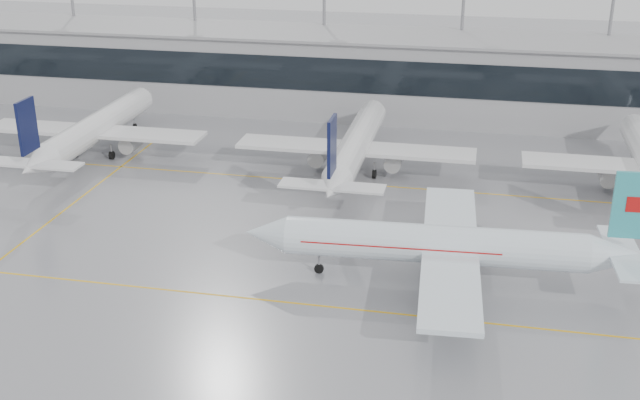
# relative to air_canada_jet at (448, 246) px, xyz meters

# --- Properties ---
(ground) EXTENTS (320.00, 320.00, 0.00)m
(ground) POSITION_rel_air_canada_jet_xyz_m (-12.97, -6.75, -3.69)
(ground) COLOR gray
(ground) RESTS_ON ground
(taxi_line_main) EXTENTS (120.00, 0.25, 0.01)m
(taxi_line_main) POSITION_rel_air_canada_jet_xyz_m (-12.97, -6.75, -3.69)
(taxi_line_main) COLOR #ECAF12
(taxi_line_main) RESTS_ON ground
(taxi_line_north) EXTENTS (120.00, 0.25, 0.01)m
(taxi_line_north) POSITION_rel_air_canada_jet_xyz_m (-12.97, 23.25, -3.69)
(taxi_line_north) COLOR #ECAF12
(taxi_line_north) RESTS_ON ground
(taxi_line_cross) EXTENTS (0.25, 60.00, 0.01)m
(taxi_line_cross) POSITION_rel_air_canada_jet_xyz_m (-42.97, 8.25, -3.69)
(taxi_line_cross) COLOR #ECAF12
(taxi_line_cross) RESTS_ON ground
(terminal) EXTENTS (180.00, 15.00, 12.00)m
(terminal) POSITION_rel_air_canada_jet_xyz_m (-12.97, 55.25, 2.31)
(terminal) COLOR #939497
(terminal) RESTS_ON ground
(terminal_glass) EXTENTS (180.00, 0.20, 5.00)m
(terminal_glass) POSITION_rel_air_canada_jet_xyz_m (-12.97, 47.70, 3.81)
(terminal_glass) COLOR black
(terminal_glass) RESTS_ON ground
(terminal_roof) EXTENTS (182.00, 16.00, 0.40)m
(terminal_roof) POSITION_rel_air_canada_jet_xyz_m (-12.97, 55.25, 8.51)
(terminal_roof) COLOR gray
(terminal_roof) RESTS_ON ground
(light_masts) EXTENTS (156.40, 1.00, 22.60)m
(light_masts) POSITION_rel_air_canada_jet_xyz_m (-12.97, 61.25, 9.65)
(light_masts) COLOR gray
(light_masts) RESTS_ON ground
(air_canada_jet) EXTENTS (36.90, 29.65, 11.63)m
(air_canada_jet) POSITION_rel_air_canada_jet_xyz_m (0.00, 0.00, 0.00)
(air_canada_jet) COLOR white
(air_canada_jet) RESTS_ON ground
(parked_jet_b) EXTENTS (29.64, 36.96, 11.72)m
(parked_jet_b) POSITION_rel_air_canada_jet_xyz_m (-47.97, 26.94, 0.02)
(parked_jet_b) COLOR silver
(parked_jet_b) RESTS_ON ground
(parked_jet_c) EXTENTS (29.64, 36.96, 11.72)m
(parked_jet_c) POSITION_rel_air_canada_jet_xyz_m (-12.97, 26.94, 0.02)
(parked_jet_c) COLOR silver
(parked_jet_c) RESTS_ON ground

